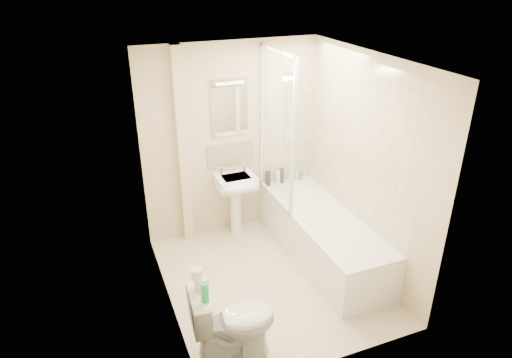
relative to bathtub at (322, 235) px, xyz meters
name	(u,v)px	position (x,y,z in m)	size (l,w,h in m)	color
floor	(270,279)	(-0.75, -0.20, -0.29)	(2.50, 2.50, 0.00)	beige
wall_back	(231,141)	(-0.75, 1.05, 0.91)	(2.20, 0.02, 2.40)	beige
wall_left	(162,202)	(-1.85, -0.20, 0.91)	(0.02, 2.50, 2.40)	beige
wall_right	(365,166)	(0.35, -0.20, 0.91)	(0.02, 2.50, 2.40)	beige
ceiling	(274,60)	(-0.75, -0.20, 2.11)	(2.20, 2.50, 0.02)	white
tile_back	(287,117)	(0.00, 1.04, 1.14)	(0.70, 0.01, 1.75)	beige
tile_right	(356,140)	(0.34, 0.00, 1.14)	(0.01, 2.10, 1.75)	beige
pipe_boxing	(183,150)	(-1.37, 0.99, 0.91)	(0.12, 0.12, 2.40)	beige
splashback	(230,154)	(-0.77, 1.04, 0.74)	(0.60, 0.01, 0.30)	beige
mirror	(229,111)	(-0.77, 1.04, 1.29)	(0.46, 0.01, 0.60)	white
strip_light	(229,81)	(-0.77, 1.02, 1.66)	(0.42, 0.07, 0.07)	silver
bathtub	(322,235)	(0.00, 0.00, 0.00)	(0.70, 2.10, 0.55)	white
shower_screen	(276,129)	(-0.35, 0.60, 1.16)	(0.04, 0.92, 1.80)	white
shower_fixture	(289,108)	(0.00, 0.99, 1.26)	(0.10, 0.16, 0.99)	white
pedestal_sink	(237,190)	(-0.77, 0.81, 0.36)	(0.48, 0.45, 0.92)	white
bottle_black_a	(268,178)	(-0.29, 0.96, 0.36)	(0.07, 0.07, 0.20)	black
bottle_white_a	(278,178)	(-0.15, 0.96, 0.34)	(0.06, 0.06, 0.16)	white
bottle_black_b	(282,176)	(-0.09, 0.96, 0.36)	(0.06, 0.06, 0.21)	black
bottle_cream	(292,175)	(0.06, 0.96, 0.35)	(0.07, 0.07, 0.18)	#F9E7C0
bottle_white_b	(297,175)	(0.13, 0.96, 0.34)	(0.05, 0.05, 0.15)	silver
bottle_green	(300,176)	(0.18, 0.96, 0.31)	(0.06, 0.06, 0.10)	green
toilet	(233,321)	(-1.47, -1.05, 0.08)	(0.77, 0.48, 0.75)	white
toilet_roll_lower	(201,284)	(-1.71, -0.97, 0.50)	(0.11, 0.11, 0.09)	white
toilet_roll_upper	(197,274)	(-1.74, -0.95, 0.60)	(0.10, 0.10, 0.10)	white
green_bottle	(205,292)	(-1.73, -1.14, 0.55)	(0.06, 0.06, 0.18)	green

